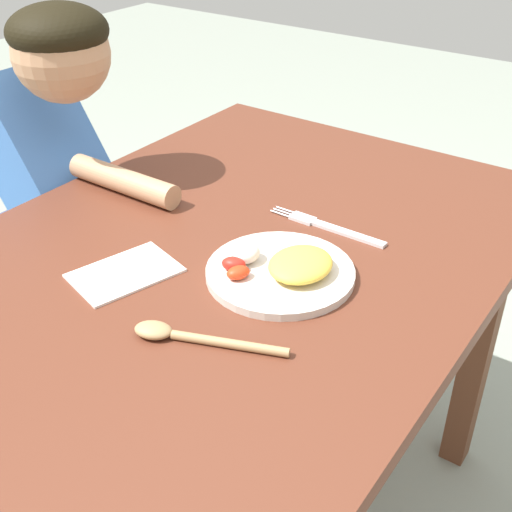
{
  "coord_description": "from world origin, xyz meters",
  "views": [
    {
      "loc": [
        -0.73,
        -0.56,
        1.3
      ],
      "look_at": [
        -0.02,
        -0.07,
        0.75
      ],
      "focal_mm": 46.5,
      "sensor_mm": 36.0,
      "label": 1
    }
  ],
  "objects_px": {
    "fork": "(329,227)",
    "person": "(54,227)",
    "spoon": "(186,336)",
    "plate": "(282,269)"
  },
  "relations": [
    {
      "from": "fork",
      "to": "person",
      "type": "height_order",
      "value": "person"
    },
    {
      "from": "fork",
      "to": "spoon",
      "type": "bearing_deg",
      "value": 89.49
    },
    {
      "from": "spoon",
      "to": "person",
      "type": "height_order",
      "value": "person"
    },
    {
      "from": "spoon",
      "to": "plate",
      "type": "bearing_deg",
      "value": -117.43
    },
    {
      "from": "fork",
      "to": "person",
      "type": "xyz_separation_m",
      "value": [
        -0.1,
        0.62,
        -0.16
      ]
    },
    {
      "from": "spoon",
      "to": "fork",
      "type": "bearing_deg",
      "value": -112.41
    },
    {
      "from": "fork",
      "to": "spoon",
      "type": "distance_m",
      "value": 0.37
    },
    {
      "from": "spoon",
      "to": "person",
      "type": "distance_m",
      "value": 0.69
    },
    {
      "from": "plate",
      "to": "person",
      "type": "distance_m",
      "value": 0.67
    },
    {
      "from": "fork",
      "to": "spoon",
      "type": "relative_size",
      "value": 1.07
    }
  ]
}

